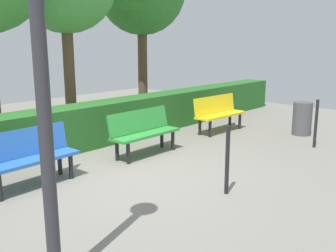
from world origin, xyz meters
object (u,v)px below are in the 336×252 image
Objects in this scene: bench_green at (143,130)px; trash_bin at (302,118)px; bench_yellow at (218,112)px; bench_blue at (28,155)px.

bench_green is 1.96× the size of trash_bin.
bench_yellow is 1.96m from trash_bin.
bench_green is 1.02× the size of bench_blue.
bench_yellow is 4.91m from bench_blue.
bench_yellow is at bearing -58.67° from trash_bin.
bench_green reaches higher than trash_bin.
trash_bin is (-5.93, 1.75, -0.09)m from bench_blue.
bench_yellow is 2.60m from bench_green.
bench_blue is (4.91, -0.08, -0.00)m from bench_yellow.
bench_yellow is at bearing -179.10° from bench_green.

